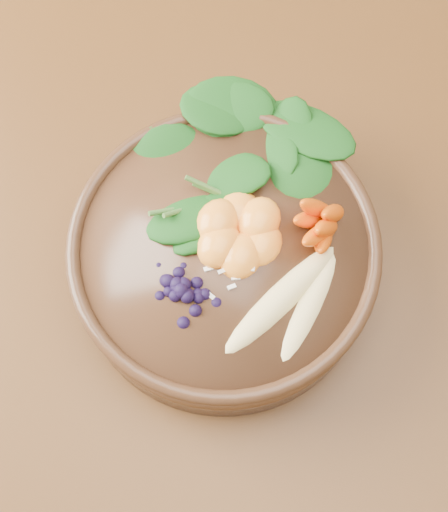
% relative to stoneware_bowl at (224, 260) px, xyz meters
% --- Properties ---
extents(ground, '(4.00, 4.00, 0.00)m').
position_rel_stoneware_bowl_xyz_m(ground, '(0.24, 0.15, -0.79)').
color(ground, '#381E0F').
rests_on(ground, ground).
extents(stoneware_bowl, '(0.35, 0.35, 0.07)m').
position_rel_stoneware_bowl_xyz_m(stoneware_bowl, '(0.00, 0.00, 0.00)').
color(stoneware_bowl, '#472C1B').
rests_on(stoneware_bowl, dining_table).
extents(kale_heap, '(0.22, 0.21, 0.04)m').
position_rel_stoneware_bowl_xyz_m(kale_heap, '(-0.02, 0.07, 0.06)').
color(kale_heap, '#174A15').
rests_on(kale_heap, stoneware_bowl).
extents(carrot_cluster, '(0.07, 0.07, 0.08)m').
position_rel_stoneware_bowl_xyz_m(carrot_cluster, '(0.07, 0.06, 0.08)').
color(carrot_cluster, '#DF4F05').
rests_on(carrot_cluster, stoneware_bowl).
extents(banana_halves, '(0.07, 0.15, 0.03)m').
position_rel_stoneware_bowl_xyz_m(banana_halves, '(0.08, -0.02, 0.05)').
color(banana_halves, '#E0CC84').
rests_on(banana_halves, stoneware_bowl).
extents(mandarin_cluster, '(0.10, 0.11, 0.03)m').
position_rel_stoneware_bowl_xyz_m(mandarin_cluster, '(0.01, 0.02, 0.05)').
color(mandarin_cluster, orange).
rests_on(mandarin_cluster, stoneware_bowl).
extents(blueberry_pile, '(0.15, 0.13, 0.04)m').
position_rel_stoneware_bowl_xyz_m(blueberry_pile, '(-0.01, -0.06, 0.06)').
color(blueberry_pile, black).
rests_on(blueberry_pile, stoneware_bowl).
extents(coconut_flakes, '(0.10, 0.09, 0.01)m').
position_rel_stoneware_bowl_xyz_m(coconut_flakes, '(-0.00, -0.02, 0.04)').
color(coconut_flakes, white).
rests_on(coconut_flakes, stoneware_bowl).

